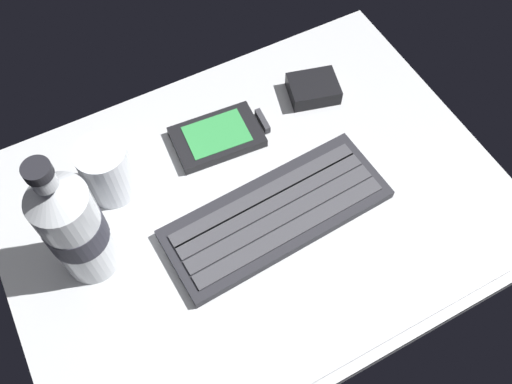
{
  "coord_description": "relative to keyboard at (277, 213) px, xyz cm",
  "views": [
    {
      "loc": [
        -16.02,
        -30.19,
        61.69
      ],
      "look_at": [
        0.0,
        0.0,
        3.0
      ],
      "focal_mm": 38.1,
      "sensor_mm": 36.0,
      "label": 1
    }
  ],
  "objects": [
    {
      "name": "keyboard",
      "position": [
        0.0,
        0.0,
        0.0
      ],
      "size": [
        29.57,
        12.6,
        1.7
      ],
      "color": "#232328",
      "rests_on": "ground_plane"
    },
    {
      "name": "handheld_device",
      "position": [
        -0.78,
        14.36,
        -0.08
      ],
      "size": [
        13.2,
        8.5,
        1.5
      ],
      "color": "black",
      "rests_on": "ground_plane"
    },
    {
      "name": "ground_plane",
      "position": [
        -1.44,
        2.64,
        -1.79
      ],
      "size": [
        64.0,
        48.0,
        2.8
      ],
      "color": "#B7BABC"
    },
    {
      "name": "water_bottle",
      "position": [
        -22.62,
        5.29,
        8.2
      ],
      "size": [
        6.73,
        6.73,
        20.8
      ],
      "color": "silver",
      "rests_on": "ground_plane"
    },
    {
      "name": "charger_block",
      "position": [
        14.54,
        15.24,
        0.39
      ],
      "size": [
        8.22,
        7.23,
        2.4
      ],
      "primitive_type": "cube",
      "rotation": [
        0.0,
        0.0,
        -0.26
      ],
      "color": "black",
      "rests_on": "ground_plane"
    },
    {
      "name": "juice_cup",
      "position": [
        -16.87,
        13.71,
        3.1
      ],
      "size": [
        6.4,
        6.4,
        8.5
      ],
      "color": "silver",
      "rests_on": "ground_plane"
    }
  ]
}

